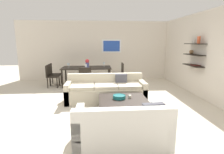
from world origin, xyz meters
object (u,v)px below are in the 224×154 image
loveseat_white (122,128)px  centerpiece_vase (87,63)px  dining_chair_foot (85,77)px  wine_glass_left_near (68,64)px  wine_glass_left_far (69,64)px  wine_glass_foot (86,66)px  coffee_table (123,106)px  dining_chair_right_far (120,72)px  candle_jar (130,97)px  wine_glass_right_far (104,63)px  sofa_beige (106,91)px  dining_table (87,69)px  dining_chair_left_far (53,73)px  decorative_bowl (119,97)px  dining_chair_left_near (51,75)px

loveseat_white → centerpiece_vase: 4.43m
dining_chair_foot → wine_glass_left_near: bearing=133.4°
wine_glass_left_far → wine_glass_foot: size_ratio=0.87×
coffee_table → dining_chair_right_far: dining_chair_right_far is taller
candle_jar → dining_chair_foot: size_ratio=0.09×
wine_glass_left_far → wine_glass_right_far: wine_glass_right_far is taller
coffee_table → wine_glass_left_far: size_ratio=8.11×
sofa_beige → dining_table: 2.13m
sofa_beige → dining_chair_foot: 1.32m
dining_chair_right_far → dining_table: bearing=-171.5°
wine_glass_left_far → centerpiece_vase: (0.75, -0.17, 0.07)m
candle_jar → wine_glass_foot: 2.90m
sofa_beige → dining_chair_right_far: dining_chair_right_far is taller
dining_chair_left_far → wine_glass_right_far: bearing=-2.6°
dining_chair_left_far → wine_glass_foot: wine_glass_foot is taller
coffee_table → dining_chair_foot: size_ratio=1.34×
decorative_bowl → wine_glass_right_far: size_ratio=1.70×
loveseat_white → wine_glass_foot: bearing=102.1°
sofa_beige → dining_chair_left_far: dining_chair_left_far is taller
wine_glass_left_far → wine_glass_right_far: 1.43m
wine_glass_foot → wine_glass_right_far: bearing=35.9°
dining_chair_left_near → coffee_table: bearing=-49.4°
candle_jar → dining_chair_foot: bearing=120.5°
dining_chair_left_near → centerpiece_vase: size_ratio=2.63×
centerpiece_vase → dining_table: bearing=124.6°
dining_table → decorative_bowl: bearing=-72.1°
wine_glass_left_near → dining_chair_left_near: bearing=-172.1°
wine_glass_left_far → wine_glass_left_near: size_ratio=0.76×
candle_jar → dining_table: dining_table is taller
dining_chair_left_near → sofa_beige: bearing=-40.4°
dining_table → wine_glass_foot: size_ratio=11.68×
coffee_table → wine_glass_left_far: bearing=119.2°
dining_table → centerpiece_vase: 0.25m
candle_jar → wine_glass_right_far: bearing=99.7°
dining_table → wine_glass_left_far: size_ratio=13.47×
dining_chair_left_far → wine_glass_right_far: (2.10, -0.09, 0.38)m
loveseat_white → wine_glass_left_far: bearing=109.3°
coffee_table → decorative_bowl: decorative_bowl is taller
dining_chair_left_near → centerpiece_vase: bearing=6.3°
loveseat_white → wine_glass_left_near: (-1.57, 4.25, 0.59)m
loveseat_white → coffee_table: 1.32m
sofa_beige → dining_chair_left_far: bearing=133.6°
dining_chair_foot → centerpiece_vase: centerpiece_vase is taller
wine_glass_left_far → dining_chair_right_far: bearing=2.6°
loveseat_white → coffee_table: bearing=80.8°
coffee_table → dining_chair_left_far: 4.10m
decorative_bowl → wine_glass_right_far: 3.16m
dining_chair_right_far → candle_jar: bearing=-92.6°
sofa_beige → wine_glass_right_far: wine_glass_right_far is taller
loveseat_white → wine_glass_right_far: wine_glass_right_far is taller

